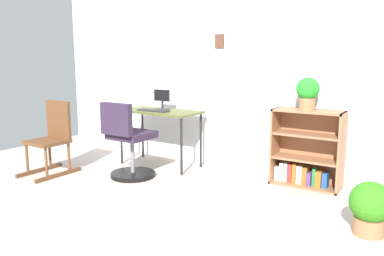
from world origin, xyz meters
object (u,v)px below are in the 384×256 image
object	(u,v)px
bookshelf_low	(307,152)
potted_plant_floor	(370,206)
monitor	(162,100)
office_chair	(128,145)
keyboard	(153,110)
potted_plant_on_shelf	(308,92)
rocking_chair	(52,137)
desk	(160,115)

from	to	relation	value
bookshelf_low	potted_plant_floor	distance (m)	1.26
monitor	office_chair	size ratio (longest dim) A/B	0.29
office_chair	potted_plant_floor	bearing A→B (deg)	-1.90
monitor	keyboard	bearing A→B (deg)	-87.41
bookshelf_low	potted_plant_on_shelf	size ratio (longest dim) A/B	2.43
keyboard	potted_plant_on_shelf	size ratio (longest dim) A/B	1.24
monitor	bookshelf_low	distance (m)	1.93
potted_plant_on_shelf	potted_plant_floor	distance (m)	1.45
keyboard	potted_plant_floor	world-z (taller)	keyboard
rocking_chair	bookshelf_low	distance (m)	2.97
keyboard	rocking_chair	world-z (taller)	rocking_chair
keyboard	rocking_chair	size ratio (longest dim) A/B	0.49
monitor	office_chair	xyz separation A→B (m)	(0.06, -0.72, -0.45)
bookshelf_low	office_chair	bearing A→B (deg)	-154.19
desk	monitor	xyz separation A→B (m)	(-0.03, 0.08, 0.18)
monitor	bookshelf_low	bearing A→B (deg)	4.68
monitor	rocking_chair	xyz separation A→B (m)	(-0.85, -1.07, -0.40)
office_chair	potted_plant_on_shelf	distance (m)	2.07
desk	office_chair	bearing A→B (deg)	-87.26
desk	office_chair	size ratio (longest dim) A/B	1.16
monitor	keyboard	world-z (taller)	monitor
rocking_chair	potted_plant_on_shelf	world-z (taller)	potted_plant_on_shelf
keyboard	potted_plant_on_shelf	xyz separation A→B (m)	(1.84, 0.29, 0.30)
desk	potted_plant_on_shelf	world-z (taller)	potted_plant_on_shelf
keyboard	bookshelf_low	size ratio (longest dim) A/B	0.51
monitor	potted_plant_on_shelf	distance (m)	1.86
potted_plant_floor	bookshelf_low	bearing A→B (deg)	129.94
potted_plant_floor	monitor	bearing A→B (deg)	163.15
desk	potted_plant_on_shelf	xyz separation A→B (m)	(1.83, 0.18, 0.37)
monitor	bookshelf_low	size ratio (longest dim) A/B	0.31
office_chair	rocking_chair	world-z (taller)	office_chair
keyboard	bookshelf_low	bearing A→B (deg)	10.65
office_chair	bookshelf_low	size ratio (longest dim) A/B	1.07
monitor	rocking_chair	distance (m)	1.42
keyboard	potted_plant_floor	size ratio (longest dim) A/B	0.99
rocking_chair	potted_plant_floor	distance (m)	3.53
rocking_chair	bookshelf_low	world-z (taller)	rocking_chair
desk	potted_plant_floor	distance (m)	2.77
desk	monitor	distance (m)	0.20
desk	bookshelf_low	xyz separation A→B (m)	(1.83, 0.23, -0.29)
office_chair	rocking_chair	bearing A→B (deg)	-158.93
keyboard	office_chair	xyz separation A→B (m)	(0.05, -0.52, -0.34)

